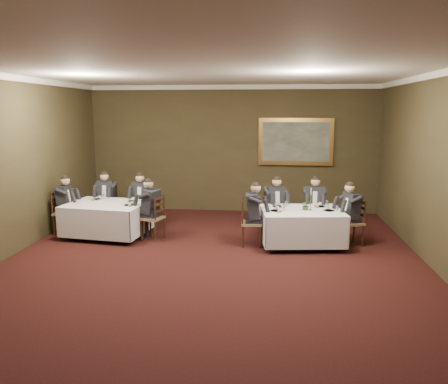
% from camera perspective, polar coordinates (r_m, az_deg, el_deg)
% --- Properties ---
extents(ground, '(10.00, 10.00, 0.00)m').
position_cam_1_polar(ground, '(7.74, -2.14, -10.75)').
color(ground, black).
rests_on(ground, ground).
extents(ceiling, '(8.00, 10.00, 0.10)m').
position_cam_1_polar(ceiling, '(7.24, -2.33, 15.99)').
color(ceiling, silver).
rests_on(ceiling, back_wall).
extents(back_wall, '(8.00, 0.10, 3.50)m').
position_cam_1_polar(back_wall, '(12.23, 1.13, 5.59)').
color(back_wall, '#38301C').
rests_on(back_wall, ground).
extents(front_wall, '(8.00, 0.10, 3.50)m').
position_cam_1_polar(front_wall, '(2.60, -18.64, -14.23)').
color(front_wall, '#38301C').
rests_on(front_wall, ground).
extents(crown_molding, '(8.00, 10.00, 0.12)m').
position_cam_1_polar(crown_molding, '(7.24, -2.33, 15.52)').
color(crown_molding, white).
rests_on(crown_molding, back_wall).
extents(table_main, '(1.84, 1.49, 0.67)m').
position_cam_1_polar(table_main, '(9.37, 10.09, -4.20)').
color(table_main, black).
rests_on(table_main, ground).
extents(table_second, '(1.90, 1.54, 0.67)m').
position_cam_1_polar(table_second, '(10.23, -15.01, -3.15)').
color(table_second, black).
rests_on(table_second, ground).
extents(chair_main_backleft, '(0.56, 0.55, 1.00)m').
position_cam_1_polar(chair_main_backleft, '(10.17, 6.60, -3.90)').
color(chair_main_backleft, olive).
rests_on(chair_main_backleft, ground).
extents(diner_main_backleft, '(0.55, 0.59, 1.35)m').
position_cam_1_polar(diner_main_backleft, '(10.10, 6.65, -2.66)').
color(diner_main_backleft, black).
rests_on(diner_main_backleft, chair_main_backleft).
extents(chair_main_backright, '(0.46, 0.44, 1.00)m').
position_cam_1_polar(chair_main_backright, '(10.33, 11.63, -3.82)').
color(chair_main_backright, olive).
rests_on(chair_main_backright, ground).
extents(diner_main_backright, '(0.44, 0.50, 1.35)m').
position_cam_1_polar(diner_main_backright, '(10.26, 11.68, -2.60)').
color(diner_main_backright, black).
rests_on(diner_main_backright, chair_main_backright).
extents(chair_main_endleft, '(0.44, 0.46, 1.00)m').
position_cam_1_polar(chair_main_endleft, '(9.27, 3.52, -5.28)').
color(chair_main_endleft, olive).
rests_on(chair_main_endleft, ground).
extents(diner_main_endleft, '(0.50, 0.44, 1.35)m').
position_cam_1_polar(diner_main_endleft, '(9.21, 3.61, -3.91)').
color(diner_main_endleft, black).
rests_on(diner_main_endleft, chair_main_endleft).
extents(chair_main_endright, '(0.54, 0.55, 1.00)m').
position_cam_1_polar(chair_main_endright, '(9.68, 16.30, -5.01)').
color(chair_main_endright, olive).
rests_on(chair_main_endright, ground).
extents(diner_main_endright, '(0.59, 0.54, 1.35)m').
position_cam_1_polar(diner_main_endright, '(9.62, 16.31, -3.71)').
color(diner_main_endright, black).
rests_on(diner_main_endright, chair_main_endright).
extents(chair_sec_backleft, '(0.44, 0.42, 1.00)m').
position_cam_1_polar(chair_sec_backleft, '(11.26, -14.96, -2.77)').
color(chair_sec_backleft, olive).
rests_on(chair_sec_backleft, ground).
extents(diner_sec_backleft, '(0.42, 0.48, 1.35)m').
position_cam_1_polar(diner_sec_backleft, '(11.20, -15.03, -1.64)').
color(diner_sec_backleft, black).
rests_on(diner_sec_backleft, chair_sec_backleft).
extents(chair_sec_backright, '(0.50, 0.48, 1.00)m').
position_cam_1_polar(chair_sec_backright, '(10.85, -10.55, -3.08)').
color(chair_sec_backright, olive).
rests_on(chair_sec_backright, ground).
extents(diner_sec_backright, '(0.47, 0.53, 1.35)m').
position_cam_1_polar(diner_sec_backright, '(10.79, -10.61, -1.91)').
color(diner_sec_backright, black).
rests_on(diner_sec_backright, chair_sec_backright).
extents(chair_sec_endright, '(0.53, 0.54, 1.00)m').
position_cam_1_polar(chair_sec_endright, '(9.81, -9.22, -4.51)').
color(chair_sec_endright, olive).
rests_on(chair_sec_endright, ground).
extents(diner_sec_endright, '(0.57, 0.52, 1.35)m').
position_cam_1_polar(diner_sec_endright, '(9.76, -9.32, -3.21)').
color(diner_sec_endright, black).
rests_on(diner_sec_endright, chair_sec_endright).
extents(chair_sec_endleft, '(0.47, 0.49, 1.00)m').
position_cam_1_polar(chair_sec_endleft, '(10.83, -20.18, -3.60)').
color(chair_sec_endleft, olive).
rests_on(chair_sec_endleft, ground).
extents(diner_sec_endleft, '(0.53, 0.46, 1.35)m').
position_cam_1_polar(diner_sec_endleft, '(10.77, -20.20, -2.42)').
color(diner_sec_endleft, black).
rests_on(diner_sec_endleft, chair_sec_endleft).
extents(centerpiece, '(0.24, 0.22, 0.23)m').
position_cam_1_polar(centerpiece, '(9.28, 10.65, -1.62)').
color(centerpiece, '#2D5926').
rests_on(centerpiece, table_main).
extents(candlestick, '(0.07, 0.07, 0.48)m').
position_cam_1_polar(candlestick, '(9.29, 11.26, -1.25)').
color(candlestick, '#B69237').
rests_on(candlestick, table_main).
extents(place_setting_table_main, '(0.33, 0.31, 0.14)m').
position_cam_1_polar(place_setting_table_main, '(9.58, 7.39, -1.67)').
color(place_setting_table_main, white).
rests_on(place_setting_table_main, table_main).
extents(place_setting_table_second, '(0.33, 0.31, 0.14)m').
position_cam_1_polar(place_setting_table_second, '(10.70, -16.10, -0.71)').
color(place_setting_table_second, white).
rests_on(place_setting_table_second, table_second).
extents(painting, '(2.02, 0.09, 1.28)m').
position_cam_1_polar(painting, '(12.12, 9.34, 6.48)').
color(painting, '#E1A652').
rests_on(painting, back_wall).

